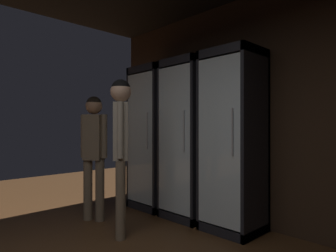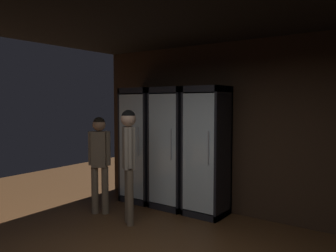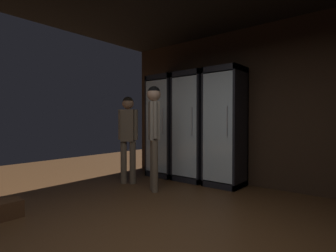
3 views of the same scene
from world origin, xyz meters
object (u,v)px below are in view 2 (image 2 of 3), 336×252
object	(u,v)px
shopper_far	(99,155)
cooler_left	(173,149)
shopper_near	(129,152)
cooler_far_left	(142,146)
cooler_center	(208,152)

from	to	relation	value
shopper_far	cooler_left	bearing A→B (deg)	53.13
shopper_near	cooler_far_left	bearing A→B (deg)	120.60
cooler_center	cooler_left	bearing A→B (deg)	179.94
cooler_far_left	cooler_center	xyz separation A→B (m)	(1.38, 0.00, -0.00)
cooler_far_left	cooler_left	distance (m)	0.69
shopper_near	shopper_far	distance (m)	0.72
cooler_far_left	shopper_near	world-z (taller)	cooler_far_left
cooler_far_left	cooler_center	distance (m)	1.38
shopper_near	shopper_far	size ratio (longest dim) A/B	1.08
cooler_left	cooler_far_left	bearing A→B (deg)	-179.92
shopper_near	shopper_far	world-z (taller)	shopper_near
shopper_near	shopper_far	xyz separation A→B (m)	(-0.71, 0.08, -0.12)
cooler_far_left	shopper_near	xyz separation A→B (m)	(0.64, -1.08, 0.07)
cooler_left	shopper_far	xyz separation A→B (m)	(-0.76, -1.01, -0.05)
cooler_center	shopper_far	bearing A→B (deg)	-145.10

